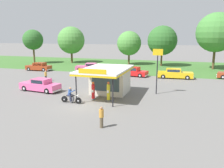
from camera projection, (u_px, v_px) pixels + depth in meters
ground_plane at (83, 105)px, 21.56m from camera, size 300.00×300.00×0.00m
grass_verge_strip at (140, 66)px, 49.55m from camera, size 120.00×24.00×0.01m
service_station_kiosk at (109, 78)px, 25.50m from camera, size 4.62×7.55×3.53m
gas_pump_nearside at (93, 91)px, 23.26m from camera, size 0.44×0.44×1.88m
gas_pump_offside at (108, 92)px, 22.76m from camera, size 0.44×0.44×1.97m
motorcycle_with_rider at (71, 97)px, 22.03m from camera, size 2.21×0.70×1.58m
featured_classic_sedan at (40, 85)px, 26.85m from camera, size 5.31×2.31×1.53m
parked_car_back_row_centre_right at (89, 67)px, 42.65m from camera, size 5.28×2.71×1.44m
parked_car_second_row_spare at (132, 72)px, 37.01m from camera, size 5.55×2.67×1.50m
parked_car_back_row_centre_left at (175, 74)px, 34.94m from camera, size 5.56×2.10×1.52m
parked_car_back_row_centre at (39, 67)px, 42.82m from camera, size 4.97×2.03×1.52m
bystander_strolling_foreground at (46, 76)px, 32.51m from camera, size 0.34×0.34×1.58m
bystander_standing_back_lot at (101, 117)px, 16.03m from camera, size 0.34×0.34×1.59m
tree_oak_left at (33, 40)px, 53.08m from camera, size 4.74×4.74×7.97m
tree_oak_far_right at (71, 41)px, 54.20m from camera, size 6.50×6.50×8.70m
tree_oak_distant_spare at (216, 32)px, 43.06m from camera, size 7.54×7.54×10.90m
tree_oak_far_left at (162, 41)px, 48.45m from camera, size 6.33×6.33×8.67m
tree_oak_right at (129, 43)px, 50.95m from camera, size 5.47×5.47×7.58m
roadside_pole_sign at (157, 64)px, 24.94m from camera, size 1.10×0.12×5.08m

